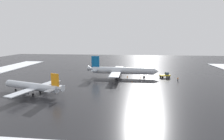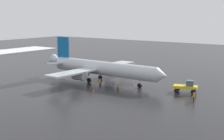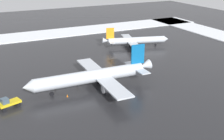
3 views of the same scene
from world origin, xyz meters
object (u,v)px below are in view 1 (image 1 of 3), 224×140
object	(u,v)px
ground_crew_beside_wing	(127,77)
ground_crew_near_tug	(178,79)
ground_crew_by_nose_gear	(140,78)
traffic_cone_mid_line	(137,76)
airplane_foreground_jet	(121,71)
traffic_cone_near_nose	(132,82)
pushback_tug	(165,75)
airplane_far_rear	(33,86)

from	to	relation	value
ground_crew_beside_wing	ground_crew_near_tug	distance (m)	21.39
ground_crew_by_nose_gear	traffic_cone_mid_line	distance (m)	7.16
airplane_foreground_jet	ground_crew_near_tug	xyz separation A→B (m)	(24.28, -4.62, -2.26)
traffic_cone_near_nose	traffic_cone_mid_line	distance (m)	10.86
ground_crew_near_tug	pushback_tug	bearing A→B (deg)	-93.05
traffic_cone_near_nose	pushback_tug	bearing A→B (deg)	33.80
ground_crew_by_nose_gear	ground_crew_near_tug	distance (m)	15.91
traffic_cone_near_nose	ground_crew_by_nose_gear	bearing A→B (deg)	45.61
airplane_foreground_jet	airplane_far_rear	bearing A→B (deg)	-133.87
airplane_far_rear	ground_crew_beside_wing	xyz separation A→B (m)	(30.47, 22.84, -1.48)
traffic_cone_mid_line	airplane_foreground_jet	bearing A→B (deg)	-167.19
ground_crew_near_tug	traffic_cone_near_nose	size ratio (longest dim) A/B	3.11
airplane_foreground_jet	traffic_cone_mid_line	distance (m)	8.15
ground_crew_beside_wing	traffic_cone_mid_line	world-z (taller)	ground_crew_beside_wing
traffic_cone_near_nose	traffic_cone_mid_line	world-z (taller)	same
ground_crew_near_tug	traffic_cone_near_nose	xyz separation A→B (m)	(-19.33, -4.27, -0.70)
airplane_far_rear	pushback_tug	distance (m)	55.62
ground_crew_by_nose_gear	ground_crew_beside_wing	size ratio (longest dim) A/B	1.00
airplane_foreground_jet	ground_crew_near_tug	bearing A→B (deg)	-9.02
pushback_tug	ground_crew_beside_wing	distance (m)	18.23
airplane_far_rear	ground_crew_near_tug	xyz separation A→B (m)	(51.85, 22.36, -1.48)
traffic_cone_mid_line	pushback_tug	bearing A→B (deg)	-1.40
airplane_foreground_jet	traffic_cone_mid_line	world-z (taller)	airplane_foreground_jet
traffic_cone_mid_line	ground_crew_near_tug	bearing A→B (deg)	-20.49
pushback_tug	traffic_cone_near_nose	size ratio (longest dim) A/B	9.18
airplane_foreground_jet	ground_crew_by_nose_gear	bearing A→B (deg)	-30.88
ground_crew_by_nose_gear	traffic_cone_near_nose	xyz separation A→B (m)	(-3.45, -3.52, -0.70)
pushback_tug	ground_crew_near_tug	xyz separation A→B (m)	(4.00, -5.99, -0.31)
airplane_foreground_jet	traffic_cone_near_nose	size ratio (longest dim) A/B	59.79
airplane_far_rear	traffic_cone_mid_line	distance (m)	45.27
ground_crew_beside_wing	traffic_cone_near_nose	bearing A→B (deg)	-66.31
ground_crew_near_tug	ground_crew_by_nose_gear	bearing A→B (deg)	-34.10
airplane_foreground_jet	traffic_cone_near_nose	xyz separation A→B (m)	(4.94, -8.89, -2.96)
airplane_far_rear	traffic_cone_mid_line	world-z (taller)	airplane_far_rear
ground_crew_beside_wing	ground_crew_near_tug	size ratio (longest dim) A/B	1.00
ground_crew_by_nose_gear	airplane_far_rear	bearing A→B (deg)	15.41
airplane_far_rear	pushback_tug	world-z (taller)	airplane_far_rear
traffic_cone_near_nose	ground_crew_beside_wing	bearing A→B (deg)	113.30
airplane_foreground_jet	ground_crew_by_nose_gear	size ratio (longest dim) A/B	19.23
ground_crew_beside_wing	traffic_cone_near_nose	size ratio (longest dim) A/B	3.11
ground_crew_by_nose_gear	ground_crew_near_tug	bearing A→B (deg)	167.13
airplane_far_rear	traffic_cone_near_nose	bearing A→B (deg)	-134.88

